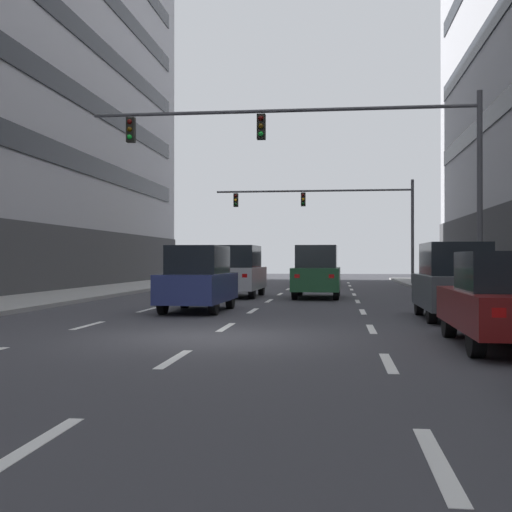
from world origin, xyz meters
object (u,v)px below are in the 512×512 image
(car_driving_3, at_px, (317,272))
(traffic_signal_1, at_px, (339,209))
(car_driving_1, at_px, (198,279))
(car_driving_4, at_px, (320,269))
(taxi_driving_2, at_px, (213,272))
(car_parked_2, at_px, (454,281))
(car_driving_0, at_px, (238,271))
(traffic_signal_0, at_px, (336,150))
(car_parked_1, at_px, (509,300))

(car_driving_3, relative_size, traffic_signal_1, 0.37)
(car_driving_1, bearing_deg, traffic_signal_1, 78.21)
(car_driving_4, bearing_deg, car_driving_3, -89.16)
(taxi_driving_2, distance_m, car_parked_2, 24.19)
(car_driving_4, bearing_deg, car_parked_2, -79.43)
(car_driving_1, xyz_separation_m, car_parked_2, (7.29, -1.82, 0.01))
(traffic_signal_1, bearing_deg, car_driving_0, -108.38)
(car_driving_0, height_order, car_driving_3, car_driving_0)
(car_driving_4, distance_m, traffic_signal_0, 18.57)
(car_parked_1, bearing_deg, taxi_driving_2, 111.10)
(car_driving_1, relative_size, car_parked_1, 0.90)
(car_driving_0, bearing_deg, car_driving_4, 75.43)
(car_driving_3, relative_size, traffic_signal_0, 0.35)
(car_parked_1, bearing_deg, car_driving_0, 115.25)
(car_driving_3, xyz_separation_m, traffic_signal_1, (0.98, 13.28, 3.59))
(car_driving_0, bearing_deg, traffic_signal_0, -54.92)
(car_driving_0, xyz_separation_m, car_driving_4, (3.16, 12.17, -0.06))
(car_driving_0, bearing_deg, traffic_signal_1, 71.62)
(taxi_driving_2, bearing_deg, car_parked_2, -64.07)
(car_driving_0, relative_size, car_driving_3, 1.01)
(car_parked_2, height_order, traffic_signal_0, traffic_signal_0)
(car_driving_3, bearing_deg, car_parked_1, -75.51)
(car_driving_1, bearing_deg, car_driving_4, 80.93)
(car_parked_2, bearing_deg, car_parked_1, -90.01)
(car_driving_4, xyz_separation_m, traffic_signal_0, (0.99, -18.07, 4.17))
(car_driving_0, relative_size, car_parked_2, 1.08)
(car_driving_0, relative_size, car_parked_1, 0.98)
(traffic_signal_1, bearing_deg, car_parked_1, -84.12)
(car_driving_3, xyz_separation_m, car_parked_1, (3.90, -15.10, -0.22))
(traffic_signal_1, bearing_deg, taxi_driving_2, -172.74)
(car_driving_0, height_order, traffic_signal_1, traffic_signal_1)
(car_driving_4, xyz_separation_m, car_parked_1, (4.08, -27.54, -0.17))
(taxi_driving_2, height_order, car_parked_2, car_parked_2)
(car_driving_1, distance_m, taxi_driving_2, 20.20)
(taxi_driving_2, bearing_deg, car_parked_1, -68.90)
(car_driving_1, distance_m, car_driving_3, 8.35)
(car_driving_1, height_order, traffic_signal_1, traffic_signal_1)
(taxi_driving_2, xyz_separation_m, car_parked_1, (10.58, -27.40, 0.00))
(car_driving_1, distance_m, car_parked_2, 7.51)
(car_driving_3, bearing_deg, car_driving_4, 90.84)
(car_parked_2, xyz_separation_m, traffic_signal_1, (-2.92, 22.73, 3.65))
(taxi_driving_2, bearing_deg, car_driving_3, -61.52)
(car_driving_3, distance_m, car_driving_4, 12.43)
(taxi_driving_2, relative_size, car_driving_4, 1.08)
(car_driving_0, xyz_separation_m, traffic_signal_1, (4.32, 13.01, 3.58))
(taxi_driving_2, xyz_separation_m, car_parked_2, (10.58, -21.75, 0.16))
(car_driving_1, height_order, car_driving_3, car_driving_3)
(taxi_driving_2, height_order, car_driving_4, car_driving_4)
(taxi_driving_2, relative_size, car_driving_3, 1.02)
(car_driving_0, height_order, car_driving_1, car_driving_0)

